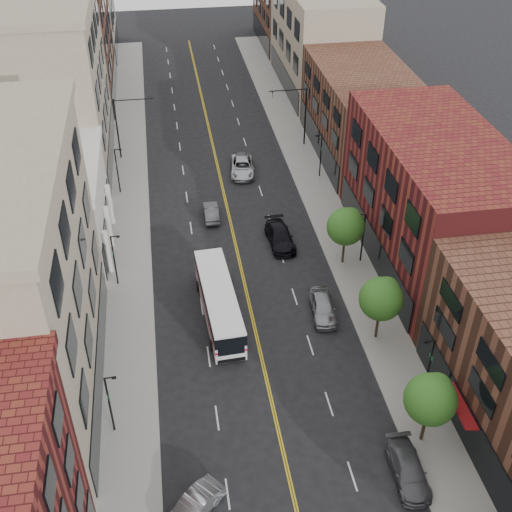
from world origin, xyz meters
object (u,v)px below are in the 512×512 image
car_angle_b (194,507)px  car_parked_mid (408,470)px  car_lane_behind (211,212)px  car_parked_far (323,307)px  car_lane_c (243,162)px  car_lane_b (242,167)px  city_bus (219,301)px  car_lane_a (280,237)px

car_angle_b → car_parked_mid: size_ratio=0.88×
car_parked_mid → car_lane_behind: bearing=108.0°
car_parked_far → car_lane_c: car_parked_far is taller
car_lane_c → car_lane_b: bearing=-97.3°
car_lane_b → car_lane_c: (0.19, 1.08, 0.01)m
city_bus → car_lane_b: bearing=74.4°
car_angle_b → car_lane_a: (10.38, 27.01, 0.08)m
car_parked_mid → car_lane_a: car_lane_a is taller
car_angle_b → car_lane_a: size_ratio=0.79×
city_bus → car_parked_far: bearing=-10.7°
car_parked_mid → car_lane_c: size_ratio=1.06×
car_lane_a → car_angle_b: bearing=-113.8°
car_parked_mid → car_parked_far: (-1.60, 15.94, 0.10)m
city_bus → car_lane_a: 11.74m
car_angle_b → car_lane_behind: 32.85m
car_lane_a → car_lane_behind: bearing=134.5°
car_parked_far → city_bus: bearing=177.5°
car_parked_far → car_lane_behind: bearing=120.3°
car_lane_behind → car_lane_a: size_ratio=0.74×
city_bus → car_lane_c: size_ratio=2.46×
city_bus → car_lane_b: size_ratio=2.03×
car_lane_c → car_lane_behind: bearing=-112.6°
car_lane_behind → car_lane_b: bearing=-115.5°
car_lane_behind → car_parked_mid: bearing=107.1°
car_lane_b → car_lane_c: car_lane_c is taller
city_bus → car_parked_mid: size_ratio=2.33×
car_lane_a → car_lane_b: car_lane_a is taller
car_angle_b → car_lane_c: size_ratio=0.94×
car_lane_b → car_lane_a: bearing=-76.8°
car_lane_c → car_angle_b: bearing=-99.5°
car_parked_far → car_lane_c: 26.17m
car_parked_far → car_lane_b: 25.12m
car_lane_behind → car_lane_b: car_lane_b is taller
car_parked_far → car_lane_b: bearing=102.4°
car_lane_a → car_lane_b: (-1.62, 14.32, -0.02)m
city_bus → car_angle_b: (-3.50, -17.54, -0.97)m
car_angle_b → car_parked_far: (11.95, 16.41, 0.10)m
car_parked_far → car_lane_a: size_ratio=0.87×
city_bus → car_parked_far: size_ratio=2.40×
car_lane_c → city_bus: bearing=-99.9°
car_lane_a → car_lane_c: 15.47m
car_parked_mid → car_lane_a: size_ratio=0.89×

